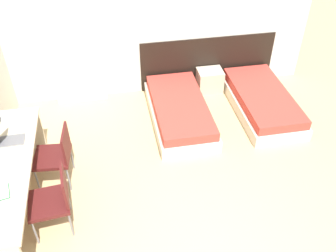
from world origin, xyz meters
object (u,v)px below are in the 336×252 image
Objects in this scene: nightstand at (210,81)px; laptop at (6,138)px; bed_near_window at (179,111)px; chair_near_laptop at (56,154)px; bed_near_door at (262,102)px; chair_near_notebook at (54,198)px.

laptop is (-3.19, -1.74, 0.61)m from nightstand.
nightstand is (0.73, 0.76, 0.04)m from bed_near_window.
laptop is (-0.56, 0.05, 0.33)m from chair_near_laptop.
laptop is at bearing 179.88° from chair_near_laptop.
bed_near_window is at bearing 19.60° from laptop.
bed_near_door is at bearing -46.12° from nightstand.
bed_near_door is at bearing 22.46° from chair_near_laptop.
bed_near_door is 4.11× the size of nightstand.
laptop reaches higher than bed_near_window.
nightstand is at bearing 26.44° from laptop.
bed_near_door is 2.13× the size of chair_near_notebook.
chair_near_notebook is at bearing -84.70° from chair_near_laptop.
laptop is (-2.46, -0.98, 0.65)m from bed_near_window.
bed_near_door is 5.33× the size of laptop.
chair_near_laptop is at bearing -7.64° from laptop.
chair_near_notebook is at bearing -151.70° from bed_near_door.
chair_near_notebook is (0.00, -0.77, 0.00)m from chair_near_laptop.
chair_near_notebook is 2.50× the size of laptop.
bed_near_door is (1.46, 0.00, 0.00)m from bed_near_window.
chair_near_laptop is (-3.36, -1.04, 0.32)m from bed_near_door.
laptop reaches higher than chair_near_laptop.
bed_near_door is at bearing 11.90° from laptop.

